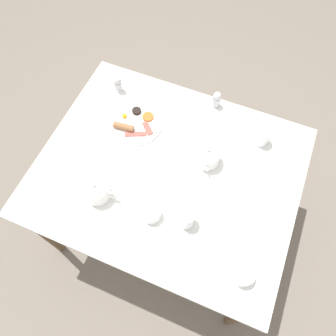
{
  "coord_description": "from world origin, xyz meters",
  "views": [
    {
      "loc": [
        0.63,
        0.26,
        2.09
      ],
      "look_at": [
        0.0,
        0.0,
        0.74
      ],
      "focal_mm": 35.0,
      "sensor_mm": 36.0,
      "label": 1
    }
  ],
  "objects_px": {
    "water_glass_short": "(262,136)",
    "salt_grinder": "(118,84)",
    "teapot_far": "(97,191)",
    "teacup_with_saucer_right": "(243,275)",
    "fork_by_plate": "(81,151)",
    "water_glass_tall": "(187,219)",
    "teacup_with_saucer_left": "(151,214)",
    "breakfast_plate": "(135,123)",
    "teapot_near": "(208,156)",
    "pepper_grinder": "(217,99)",
    "knife_by_plate": "(247,219)"
  },
  "relations": [
    {
      "from": "teacup_with_saucer_right",
      "to": "water_glass_short",
      "type": "distance_m",
      "value": 0.65
    },
    {
      "from": "salt_grinder",
      "to": "teapot_near",
      "type": "bearing_deg",
      "value": 68.54
    },
    {
      "from": "teapot_near",
      "to": "teacup_with_saucer_left",
      "type": "bearing_deg",
      "value": -38.69
    },
    {
      "from": "breakfast_plate",
      "to": "teacup_with_saucer_right",
      "type": "relative_size",
      "value": 1.64
    },
    {
      "from": "teacup_with_saucer_left",
      "to": "fork_by_plate",
      "type": "distance_m",
      "value": 0.48
    },
    {
      "from": "teapot_far",
      "to": "knife_by_plate",
      "type": "relative_size",
      "value": 1.18
    },
    {
      "from": "teapot_near",
      "to": "water_glass_short",
      "type": "height_order",
      "value": "teapot_near"
    },
    {
      "from": "breakfast_plate",
      "to": "water_glass_short",
      "type": "distance_m",
      "value": 0.62
    },
    {
      "from": "salt_grinder",
      "to": "fork_by_plate",
      "type": "distance_m",
      "value": 0.41
    },
    {
      "from": "teapot_near",
      "to": "teacup_with_saucer_right",
      "type": "distance_m",
      "value": 0.54
    },
    {
      "from": "water_glass_short",
      "to": "salt_grinder",
      "type": "height_order",
      "value": "salt_grinder"
    },
    {
      "from": "breakfast_plate",
      "to": "pepper_grinder",
      "type": "relative_size",
      "value": 2.72
    },
    {
      "from": "teapot_near",
      "to": "salt_grinder",
      "type": "xyz_separation_m",
      "value": [
        -0.22,
        -0.57,
        0.0
      ]
    },
    {
      "from": "salt_grinder",
      "to": "fork_by_plate",
      "type": "bearing_deg",
      "value": -0.55
    },
    {
      "from": "teacup_with_saucer_left",
      "to": "knife_by_plate",
      "type": "height_order",
      "value": "teacup_with_saucer_left"
    },
    {
      "from": "water_glass_short",
      "to": "breakfast_plate",
      "type": "bearing_deg",
      "value": -76.9
    },
    {
      "from": "pepper_grinder",
      "to": "salt_grinder",
      "type": "bearing_deg",
      "value": -78.79
    },
    {
      "from": "water_glass_short",
      "to": "pepper_grinder",
      "type": "bearing_deg",
      "value": -114.67
    },
    {
      "from": "pepper_grinder",
      "to": "salt_grinder",
      "type": "distance_m",
      "value": 0.52
    },
    {
      "from": "teacup_with_saucer_right",
      "to": "water_glass_short",
      "type": "relative_size",
      "value": 1.74
    },
    {
      "from": "teapot_far",
      "to": "knife_by_plate",
      "type": "bearing_deg",
      "value": -172.71
    },
    {
      "from": "water_glass_tall",
      "to": "water_glass_short",
      "type": "height_order",
      "value": "water_glass_tall"
    },
    {
      "from": "fork_by_plate",
      "to": "teapot_far",
      "type": "bearing_deg",
      "value": 47.19
    },
    {
      "from": "pepper_grinder",
      "to": "teacup_with_saucer_right",
      "type": "bearing_deg",
      "value": 25.62
    },
    {
      "from": "fork_by_plate",
      "to": "knife_by_plate",
      "type": "xyz_separation_m",
      "value": [
        0.03,
        0.83,
        0.0
      ]
    },
    {
      "from": "teapot_far",
      "to": "fork_by_plate",
      "type": "bearing_deg",
      "value": -47.9
    },
    {
      "from": "teacup_with_saucer_right",
      "to": "fork_by_plate",
      "type": "height_order",
      "value": "teacup_with_saucer_right"
    },
    {
      "from": "teapot_far",
      "to": "teacup_with_saucer_right",
      "type": "relative_size",
      "value": 1.25
    },
    {
      "from": "salt_grinder",
      "to": "knife_by_plate",
      "type": "relative_size",
      "value": 0.57
    },
    {
      "from": "teapot_near",
      "to": "fork_by_plate",
      "type": "distance_m",
      "value": 0.6
    },
    {
      "from": "teacup_with_saucer_left",
      "to": "water_glass_tall",
      "type": "bearing_deg",
      "value": 101.73
    },
    {
      "from": "knife_by_plate",
      "to": "teapot_far",
      "type": "bearing_deg",
      "value": -77.62
    },
    {
      "from": "teacup_with_saucer_left",
      "to": "salt_grinder",
      "type": "relative_size",
      "value": 1.66
    },
    {
      "from": "pepper_grinder",
      "to": "knife_by_plate",
      "type": "relative_size",
      "value": 0.57
    },
    {
      "from": "teapot_far",
      "to": "water_glass_tall",
      "type": "distance_m",
      "value": 0.41
    },
    {
      "from": "water_glass_short",
      "to": "salt_grinder",
      "type": "xyz_separation_m",
      "value": [
        -0.03,
        -0.78,
        0.0
      ]
    },
    {
      "from": "knife_by_plate",
      "to": "water_glass_tall",
      "type": "bearing_deg",
      "value": -65.14
    },
    {
      "from": "teacup_with_saucer_left",
      "to": "knife_by_plate",
      "type": "bearing_deg",
      "value": 110.09
    },
    {
      "from": "water_glass_tall",
      "to": "fork_by_plate",
      "type": "bearing_deg",
      "value": -103.19
    },
    {
      "from": "water_glass_short",
      "to": "salt_grinder",
      "type": "relative_size",
      "value": 0.95
    },
    {
      "from": "water_glass_tall",
      "to": "water_glass_short",
      "type": "bearing_deg",
      "value": 159.96
    },
    {
      "from": "teacup_with_saucer_right",
      "to": "fork_by_plate",
      "type": "bearing_deg",
      "value": -106.81
    },
    {
      "from": "teapot_near",
      "to": "knife_by_plate",
      "type": "height_order",
      "value": "teapot_near"
    },
    {
      "from": "teapot_far",
      "to": "water_glass_tall",
      "type": "bearing_deg",
      "value": 179.25
    },
    {
      "from": "breakfast_plate",
      "to": "knife_by_plate",
      "type": "distance_m",
      "value": 0.71
    },
    {
      "from": "water_glass_tall",
      "to": "fork_by_plate",
      "type": "height_order",
      "value": "water_glass_tall"
    },
    {
      "from": "teacup_with_saucer_right",
      "to": "water_glass_short",
      "type": "xyz_separation_m",
      "value": [
        -0.64,
        -0.1,
        0.02
      ]
    },
    {
      "from": "teacup_with_saucer_left",
      "to": "pepper_grinder",
      "type": "height_order",
      "value": "pepper_grinder"
    },
    {
      "from": "breakfast_plate",
      "to": "fork_by_plate",
      "type": "height_order",
      "value": "breakfast_plate"
    },
    {
      "from": "teapot_near",
      "to": "knife_by_plate",
      "type": "xyz_separation_m",
      "value": [
        0.21,
        0.26,
        -0.05
      ]
    }
  ]
}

